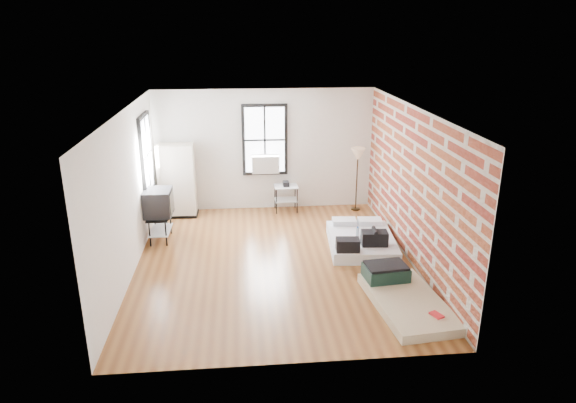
{
  "coord_description": "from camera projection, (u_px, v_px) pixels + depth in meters",
  "views": [
    {
      "loc": [
        -0.56,
        -8.55,
        4.16
      ],
      "look_at": [
        0.28,
        0.3,
        1.07
      ],
      "focal_mm": 32.0,
      "sensor_mm": 36.0,
      "label": 1
    }
  ],
  "objects": [
    {
      "name": "wardrobe",
      "position": [
        177.0,
        181.0,
        11.5
      ],
      "size": [
        0.85,
        0.5,
        1.66
      ],
      "rotation": [
        0.0,
        0.0,
        -0.02
      ],
      "color": "black",
      "rests_on": "ground"
    },
    {
      "name": "mattress_bare",
      "position": [
        402.0,
        295.0,
        8.07
      ],
      "size": [
        1.18,
        1.98,
        0.41
      ],
      "rotation": [
        0.0,
        0.0,
        0.1
      ],
      "color": "#C1B18B",
      "rests_on": "ground"
    },
    {
      "name": "mattress_main",
      "position": [
        361.0,
        240.0,
        10.04
      ],
      "size": [
        1.38,
        1.78,
        0.54
      ],
      "rotation": [
        0.0,
        0.0,
        -0.09
      ],
      "color": "white",
      "rests_on": "ground"
    },
    {
      "name": "side_table",
      "position": [
        286.0,
        191.0,
        11.9
      ],
      "size": [
        0.56,
        0.45,
        0.72
      ],
      "rotation": [
        0.0,
        0.0,
        0.02
      ],
      "color": "black",
      "rests_on": "ground"
    },
    {
      "name": "floor_lamp",
      "position": [
        358.0,
        158.0,
        11.73
      ],
      "size": [
        0.32,
        0.32,
        1.48
      ],
      "color": "black",
      "rests_on": "ground"
    },
    {
      "name": "tv_stand",
      "position": [
        159.0,
        204.0,
        10.19
      ],
      "size": [
        0.54,
        0.76,
        1.06
      ],
      "rotation": [
        0.0,
        0.0,
        -0.02
      ],
      "color": "black",
      "rests_on": "ground"
    },
    {
      "name": "room_shell",
      "position": [
        285.0,
        166.0,
        9.25
      ],
      "size": [
        5.02,
        6.02,
        2.8
      ],
      "color": "silver",
      "rests_on": "ground"
    },
    {
      "name": "ground",
      "position": [
        274.0,
        262.0,
        9.46
      ],
      "size": [
        6.0,
        6.0,
        0.0
      ],
      "primitive_type": "plane",
      "color": "brown",
      "rests_on": "ground"
    }
  ]
}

